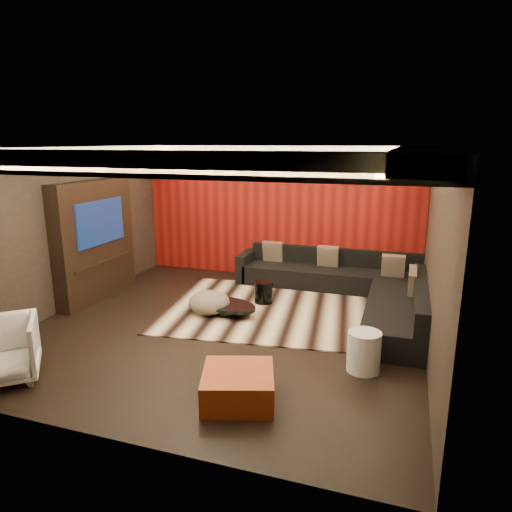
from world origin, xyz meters
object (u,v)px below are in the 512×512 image
(coffee_table, at_px, (227,309))
(white_side_table, at_px, (364,352))
(sectional_sofa, at_px, (351,287))
(drum_stool, at_px, (264,292))
(orange_ottoman, at_px, (238,386))
(armchair, at_px, (1,351))

(coffee_table, bearing_deg, white_side_table, -27.84)
(white_side_table, bearing_deg, sectional_sofa, 100.27)
(coffee_table, height_order, drum_stool, drum_stool)
(orange_ottoman, relative_size, sectional_sofa, 0.22)
(coffee_table, distance_m, orange_ottoman, 2.67)
(drum_stool, height_order, armchair, armchair)
(armchair, relative_size, sectional_sofa, 0.23)
(drum_stool, bearing_deg, coffee_table, -120.05)
(coffee_table, height_order, sectional_sofa, sectional_sofa)
(white_side_table, distance_m, orange_ottoman, 1.74)
(coffee_table, relative_size, armchair, 1.30)
(orange_ottoman, bearing_deg, drum_stool, 102.24)
(armchair, bearing_deg, drum_stool, 18.48)
(coffee_table, relative_size, sectional_sofa, 0.30)
(armchair, bearing_deg, coffee_table, 18.08)
(drum_stool, distance_m, sectional_sofa, 1.63)
(orange_ottoman, distance_m, sectional_sofa, 3.89)
(coffee_table, bearing_deg, armchair, -122.08)
(drum_stool, height_order, white_side_table, white_side_table)
(orange_ottoman, xyz_separation_m, sectional_sofa, (0.81, 3.80, 0.09))
(orange_ottoman, xyz_separation_m, armchair, (-2.93, -0.48, 0.21))
(coffee_table, bearing_deg, orange_ottoman, -65.38)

